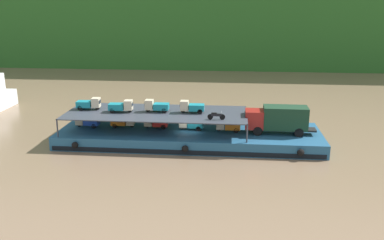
{
  "coord_description": "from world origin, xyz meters",
  "views": [
    {
      "loc": [
        4.6,
        -45.26,
        15.66
      ],
      "look_at": [
        0.3,
        0.0,
        2.7
      ],
      "focal_mm": 38.81,
      "sensor_mm": 36.0,
      "label": 1
    }
  ],
  "objects_px": {
    "cargo_barge": "(189,136)",
    "motorcycle_upper_port": "(216,116)",
    "mini_truck_lower_stern": "(87,121)",
    "mini_truck_upper_stern": "(89,104)",
    "mini_truck_upper_fore": "(156,106)",
    "mini_truck_upper_mid": "(121,106)",
    "mini_truck_lower_bow": "(228,125)",
    "mini_truck_lower_aft": "(123,121)",
    "mini_truck_lower_mid": "(156,122)",
    "covered_lorry": "(278,119)",
    "mini_truck_upper_bow": "(192,107)",
    "mini_truck_lower_fore": "(191,124)"
  },
  "relations": [
    {
      "from": "mini_truck_lower_bow",
      "to": "mini_truck_upper_bow",
      "type": "relative_size",
      "value": 1.0
    },
    {
      "from": "cargo_barge",
      "to": "mini_truck_upper_mid",
      "type": "xyz_separation_m",
      "value": [
        -7.83,
        -0.18,
        3.44
      ]
    },
    {
      "from": "cargo_barge",
      "to": "mini_truck_upper_fore",
      "type": "xyz_separation_m",
      "value": [
        -3.83,
        0.32,
        3.44
      ]
    },
    {
      "from": "mini_truck_lower_bow",
      "to": "covered_lorry",
      "type": "bearing_deg",
      "value": -2.82
    },
    {
      "from": "mini_truck_upper_mid",
      "to": "mini_truck_upper_fore",
      "type": "distance_m",
      "value": 4.03
    },
    {
      "from": "mini_truck_upper_fore",
      "to": "mini_truck_upper_mid",
      "type": "bearing_deg",
      "value": -172.88
    },
    {
      "from": "mini_truck_upper_mid",
      "to": "mini_truck_lower_bow",
      "type": "bearing_deg",
      "value": 0.68
    },
    {
      "from": "cargo_barge",
      "to": "motorcycle_upper_port",
      "type": "bearing_deg",
      "value": -36.87
    },
    {
      "from": "covered_lorry",
      "to": "mini_truck_upper_mid",
      "type": "distance_m",
      "value": 17.77
    },
    {
      "from": "motorcycle_upper_port",
      "to": "mini_truck_upper_bow",
      "type": "bearing_deg",
      "value": 137.82
    },
    {
      "from": "mini_truck_upper_stern",
      "to": "mini_truck_upper_fore",
      "type": "relative_size",
      "value": 1.02
    },
    {
      "from": "mini_truck_upper_bow",
      "to": "cargo_barge",
      "type": "bearing_deg",
      "value": -132.28
    },
    {
      "from": "covered_lorry",
      "to": "mini_truck_upper_fore",
      "type": "bearing_deg",
      "value": 177.39
    },
    {
      "from": "mini_truck_lower_stern",
      "to": "mini_truck_lower_aft",
      "type": "height_order",
      "value": "same"
    },
    {
      "from": "covered_lorry",
      "to": "mini_truck_upper_bow",
      "type": "relative_size",
      "value": 2.86
    },
    {
      "from": "cargo_barge",
      "to": "mini_truck_lower_mid",
      "type": "xyz_separation_m",
      "value": [
        -4.01,
        0.46,
        1.44
      ]
    },
    {
      "from": "cargo_barge",
      "to": "mini_truck_lower_stern",
      "type": "distance_m",
      "value": 12.19
    },
    {
      "from": "mini_truck_upper_stern",
      "to": "mini_truck_upper_fore",
      "type": "xyz_separation_m",
      "value": [
        8.08,
        -0.35,
        0.0
      ]
    },
    {
      "from": "mini_truck_upper_fore",
      "to": "motorcycle_upper_port",
      "type": "xyz_separation_m",
      "value": [
        6.95,
        -2.66,
        -0.26
      ]
    },
    {
      "from": "covered_lorry",
      "to": "mini_truck_upper_stern",
      "type": "xyz_separation_m",
      "value": [
        -21.83,
        0.97,
        1.0
      ]
    },
    {
      "from": "mini_truck_lower_fore",
      "to": "mini_truck_upper_stern",
      "type": "relative_size",
      "value": 1.0
    },
    {
      "from": "mini_truck_lower_aft",
      "to": "motorcycle_upper_port",
      "type": "distance_m",
      "value": 11.46
    },
    {
      "from": "mini_truck_lower_stern",
      "to": "mini_truck_upper_stern",
      "type": "relative_size",
      "value": 0.99
    },
    {
      "from": "mini_truck_upper_fore",
      "to": "mini_truck_upper_stern",
      "type": "bearing_deg",
      "value": 177.55
    },
    {
      "from": "mini_truck_upper_stern",
      "to": "mini_truck_upper_bow",
      "type": "bearing_deg",
      "value": -1.88
    },
    {
      "from": "mini_truck_lower_stern",
      "to": "mini_truck_upper_mid",
      "type": "bearing_deg",
      "value": -4.41
    },
    {
      "from": "covered_lorry",
      "to": "mini_truck_lower_mid",
      "type": "bearing_deg",
      "value": 176.84
    },
    {
      "from": "mini_truck_lower_aft",
      "to": "mini_truck_lower_mid",
      "type": "xyz_separation_m",
      "value": [
        3.83,
        -0.06,
        0.0
      ]
    },
    {
      "from": "mini_truck_upper_mid",
      "to": "mini_truck_upper_fore",
      "type": "xyz_separation_m",
      "value": [
        4.0,
        0.5,
        0.0
      ]
    },
    {
      "from": "mini_truck_upper_stern",
      "to": "mini_truck_lower_aft",
      "type": "bearing_deg",
      "value": -2.05
    },
    {
      "from": "mini_truck_lower_aft",
      "to": "mini_truck_lower_mid",
      "type": "distance_m",
      "value": 3.83
    },
    {
      "from": "mini_truck_lower_fore",
      "to": "mini_truck_upper_bow",
      "type": "distance_m",
      "value": 2.0
    },
    {
      "from": "mini_truck_lower_aft",
      "to": "mini_truck_upper_bow",
      "type": "distance_m",
      "value": 8.33
    },
    {
      "from": "cargo_barge",
      "to": "mini_truck_lower_bow",
      "type": "height_order",
      "value": "mini_truck_lower_bow"
    },
    {
      "from": "mini_truck_lower_aft",
      "to": "mini_truck_upper_fore",
      "type": "relative_size",
      "value": 1.02
    },
    {
      "from": "mini_truck_lower_fore",
      "to": "covered_lorry",
      "type": "bearing_deg",
      "value": -3.25
    },
    {
      "from": "mini_truck_lower_fore",
      "to": "mini_truck_upper_stern",
      "type": "height_order",
      "value": "mini_truck_upper_stern"
    },
    {
      "from": "mini_truck_lower_fore",
      "to": "mini_truck_upper_mid",
      "type": "distance_m",
      "value": 8.21
    },
    {
      "from": "mini_truck_lower_stern",
      "to": "mini_truck_lower_fore",
      "type": "relative_size",
      "value": 0.99
    },
    {
      "from": "cargo_barge",
      "to": "mini_truck_lower_aft",
      "type": "relative_size",
      "value": 10.7
    },
    {
      "from": "mini_truck_lower_fore",
      "to": "mini_truck_upper_bow",
      "type": "relative_size",
      "value": 1.01
    },
    {
      "from": "mini_truck_upper_mid",
      "to": "mini_truck_lower_aft",
      "type": "bearing_deg",
      "value": 90.99
    },
    {
      "from": "mini_truck_lower_aft",
      "to": "mini_truck_upper_stern",
      "type": "bearing_deg",
      "value": 177.95
    },
    {
      "from": "mini_truck_upper_stern",
      "to": "covered_lorry",
      "type": "bearing_deg",
      "value": -2.55
    },
    {
      "from": "mini_truck_lower_aft",
      "to": "mini_truck_upper_stern",
      "type": "xyz_separation_m",
      "value": [
        -4.07,
        0.15,
        2.0
      ]
    },
    {
      "from": "mini_truck_lower_fore",
      "to": "mini_truck_lower_bow",
      "type": "distance_m",
      "value": 4.26
    },
    {
      "from": "covered_lorry",
      "to": "mini_truck_lower_mid",
      "type": "relative_size",
      "value": 2.85
    },
    {
      "from": "motorcycle_upper_port",
      "to": "mini_truck_lower_mid",
      "type": "bearing_deg",
      "value": 158.53
    },
    {
      "from": "cargo_barge",
      "to": "mini_truck_upper_stern",
      "type": "distance_m",
      "value": 12.42
    },
    {
      "from": "mini_truck_upper_fore",
      "to": "mini_truck_lower_stern",
      "type": "bearing_deg",
      "value": -178.83
    }
  ]
}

